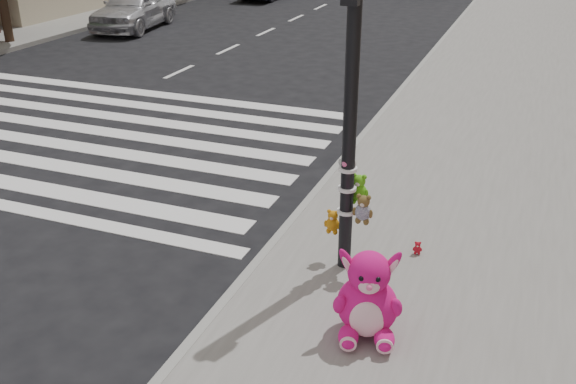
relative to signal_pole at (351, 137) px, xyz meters
The scene contains 9 objects.
ground 3.68m from the signal_pole, 145.30° to the right, with size 120.00×120.00×0.00m, color black.
sidewalk_near 8.71m from the signal_pole, 73.78° to the left, with size 7.00×80.00×0.14m, color slate.
sidewalk_far 24.37m from the signal_pole, 131.55° to the left, with size 6.00×80.00×0.14m, color slate.
curb_edge 8.44m from the signal_pole, 97.43° to the left, with size 0.12×80.00×0.15m, color gray.
crosswalk 8.09m from the signal_pole, 154.56° to the left, with size 11.00×6.00×0.01m, color silver, non-canonical shape.
signal_pole is the anchor object (origin of this frame).
pink_bunny 1.88m from the signal_pole, 64.62° to the right, with size 0.78×0.86×1.01m.
red_teddy 1.88m from the signal_pole, 36.89° to the left, with size 0.12×0.09×0.18m, color red, non-canonical shape.
car_silver_far 17.59m from the signal_pole, 131.83° to the left, with size 1.76×4.38×1.49m, color silver.
Camera 1 is at (4.44, -4.87, 4.33)m, focal length 40.00 mm.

